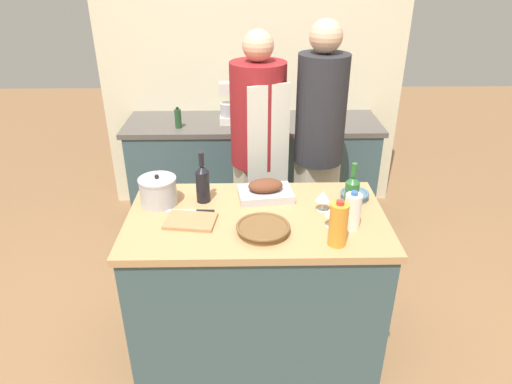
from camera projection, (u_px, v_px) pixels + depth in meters
The scene contains 21 objects.
ground_plane at pixel (256, 337), 2.80m from camera, with size 12.00×12.00×0.00m, color #8E6642.
kitchen_island at pixel (256, 281), 2.60m from camera, with size 1.36×0.78×0.86m.
back_counter at pixel (253, 171), 3.92m from camera, with size 2.07×0.60×0.88m.
back_wall at pixel (252, 64), 3.84m from camera, with size 2.57×0.10×2.55m.
roasting_pan at pixel (265, 191), 2.56m from camera, with size 0.32×0.24×0.11m.
wicker_basket at pixel (263, 228), 2.24m from camera, with size 0.27×0.27×0.04m.
cutting_board at pixel (191, 221), 2.34m from camera, with size 0.27×0.21×0.02m.
stock_pot at pixel (158, 191), 2.48m from camera, with size 0.21×0.21×0.18m.
mixing_bowl at pixel (355, 195), 2.56m from camera, with size 0.16×0.16×0.04m.
juice_jug at pixel (338, 224), 2.12m from camera, with size 0.09×0.09×0.23m.
milk_jug at pixel (353, 211), 2.26m from camera, with size 0.08×0.08×0.20m.
wine_bottle_green at pixel (352, 193), 2.39m from camera, with size 0.07×0.07×0.28m.
wine_bottle_dark at pixel (203, 182), 2.49m from camera, with size 0.08×0.08×0.29m.
wine_glass_left at pixel (333, 211), 2.26m from camera, with size 0.08×0.08×0.12m.
wine_glass_right at pixel (323, 197), 2.41m from camera, with size 0.08×0.08×0.12m.
knife_chef at pixel (192, 211), 2.44m from camera, with size 0.26×0.04×0.01m.
stand_mixer at pixel (231, 107), 3.61m from camera, with size 0.18×0.14×0.33m.
condiment_bottle_tall at pixel (178, 118), 3.54m from camera, with size 0.05×0.05×0.17m.
condiment_bottle_short at pixel (308, 107), 3.81m from camera, with size 0.05×0.05×0.16m.
person_cook_aproned at pixel (258, 146), 3.10m from camera, with size 0.38×0.41×1.69m.
person_cook_guest at pixel (319, 141), 3.04m from camera, with size 0.33×0.33×1.76m.
Camera 1 is at (-0.04, -2.08, 2.08)m, focal length 32.00 mm.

